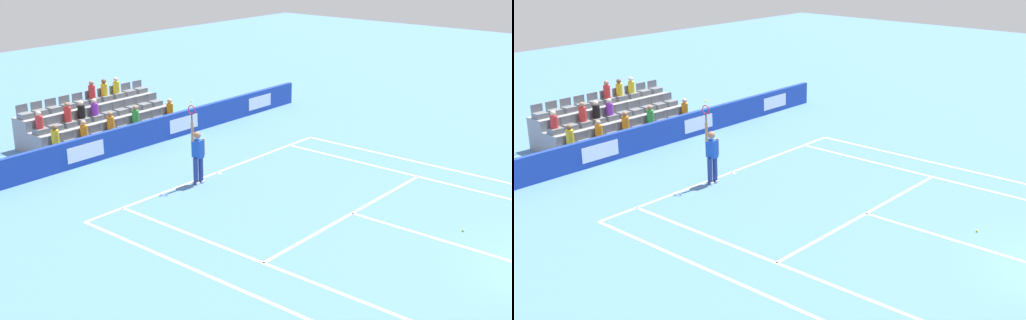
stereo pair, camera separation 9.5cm
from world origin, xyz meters
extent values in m
cube|color=white|center=(0.00, -11.89, 0.00)|extent=(10.97, 0.10, 0.01)
cube|color=white|center=(0.00, -6.40, 0.00)|extent=(8.23, 0.10, 0.01)
cube|color=white|center=(0.00, -3.20, 0.00)|extent=(0.10, 6.40, 0.01)
cube|color=white|center=(4.12, -5.95, 0.00)|extent=(0.10, 11.89, 0.01)
cube|color=white|center=(-4.12, -5.95, 0.00)|extent=(0.10, 11.89, 0.01)
cube|color=white|center=(5.49, -5.95, 0.00)|extent=(0.10, 11.89, 0.01)
cube|color=white|center=(-5.49, -5.95, 0.00)|extent=(0.10, 11.89, 0.01)
cube|color=white|center=(0.00, -11.79, 0.00)|extent=(0.10, 0.20, 0.01)
cube|color=#193899|center=(0.00, -16.09, 0.50)|extent=(19.23, 0.20, 0.99)
cube|color=white|center=(-7.21, -15.98, 0.50)|extent=(1.54, 0.01, 0.56)
cube|color=white|center=(-2.40, -15.98, 0.50)|extent=(1.54, 0.01, 0.56)
cube|color=white|center=(2.40, -15.98, 0.50)|extent=(1.54, 0.01, 0.56)
cylinder|color=navy|center=(1.02, -11.64, 0.45)|extent=(0.16, 0.16, 0.90)
cylinder|color=navy|center=(1.26, -11.64, 0.45)|extent=(0.16, 0.16, 0.90)
cube|color=white|center=(1.02, -11.64, 0.04)|extent=(0.12, 0.26, 0.08)
cube|color=white|center=(1.26, -11.64, 0.04)|extent=(0.12, 0.26, 0.08)
cube|color=#1947B2|center=(1.14, -11.64, 1.20)|extent=(0.22, 0.36, 0.60)
sphere|color=#9E7251|center=(1.14, -11.64, 1.66)|extent=(0.24, 0.24, 0.24)
cylinder|color=#9E7251|center=(1.36, -11.64, 1.81)|extent=(0.09, 0.09, 0.62)
cylinder|color=#9E7251|center=(0.92, -11.59, 1.22)|extent=(0.09, 0.09, 0.56)
cylinder|color=black|center=(1.36, -11.64, 2.26)|extent=(0.04, 0.04, 0.28)
torus|color=red|center=(1.36, -11.64, 2.54)|extent=(0.03, 0.31, 0.31)
sphere|color=#D1E533|center=(1.36, -11.64, 2.82)|extent=(0.07, 0.07, 0.07)
cube|color=gray|center=(0.00, -17.17, 0.21)|extent=(6.20, 0.95, 0.42)
cube|color=slate|center=(-2.79, -17.17, 0.52)|extent=(0.48, 0.44, 0.20)
cube|color=slate|center=(-2.79, -17.37, 0.77)|extent=(0.48, 0.04, 0.30)
cube|color=slate|center=(-2.17, -17.17, 0.52)|extent=(0.48, 0.44, 0.20)
cube|color=slate|center=(-2.17, -17.37, 0.77)|extent=(0.48, 0.04, 0.30)
cube|color=slate|center=(-1.55, -17.17, 0.52)|extent=(0.48, 0.44, 0.20)
cube|color=slate|center=(-1.55, -17.37, 0.77)|extent=(0.48, 0.04, 0.30)
cube|color=slate|center=(-0.93, -17.17, 0.52)|extent=(0.48, 0.44, 0.20)
cube|color=slate|center=(-0.93, -17.37, 0.77)|extent=(0.48, 0.04, 0.30)
cube|color=slate|center=(-0.31, -17.17, 0.52)|extent=(0.48, 0.44, 0.20)
cube|color=slate|center=(-0.31, -17.37, 0.77)|extent=(0.48, 0.04, 0.30)
cube|color=slate|center=(0.31, -17.17, 0.52)|extent=(0.48, 0.44, 0.20)
cube|color=slate|center=(0.31, -17.37, 0.77)|extent=(0.48, 0.04, 0.30)
cube|color=slate|center=(0.93, -17.17, 0.52)|extent=(0.48, 0.44, 0.20)
cube|color=slate|center=(0.93, -17.37, 0.77)|extent=(0.48, 0.04, 0.30)
cube|color=slate|center=(1.55, -17.17, 0.52)|extent=(0.48, 0.44, 0.20)
cube|color=slate|center=(1.55, -17.37, 0.77)|extent=(0.48, 0.04, 0.30)
cube|color=slate|center=(2.17, -17.17, 0.52)|extent=(0.48, 0.44, 0.20)
cube|color=slate|center=(2.17, -17.37, 0.77)|extent=(0.48, 0.04, 0.30)
cube|color=slate|center=(2.79, -17.17, 0.52)|extent=(0.48, 0.44, 0.20)
cube|color=slate|center=(2.79, -17.37, 0.77)|extent=(0.48, 0.04, 0.30)
cube|color=gray|center=(0.00, -18.12, 0.42)|extent=(6.20, 0.95, 0.84)
cube|color=slate|center=(-2.79, -18.12, 0.94)|extent=(0.48, 0.44, 0.20)
cube|color=slate|center=(-2.79, -18.32, 1.19)|extent=(0.48, 0.04, 0.30)
cube|color=slate|center=(-2.17, -18.12, 0.94)|extent=(0.48, 0.44, 0.20)
cube|color=slate|center=(-2.17, -18.32, 1.19)|extent=(0.48, 0.04, 0.30)
cube|color=slate|center=(-1.55, -18.12, 0.94)|extent=(0.48, 0.44, 0.20)
cube|color=slate|center=(-1.55, -18.32, 1.19)|extent=(0.48, 0.04, 0.30)
cube|color=slate|center=(-0.93, -18.12, 0.94)|extent=(0.48, 0.44, 0.20)
cube|color=slate|center=(-0.93, -18.32, 1.19)|extent=(0.48, 0.04, 0.30)
cube|color=slate|center=(-0.31, -18.12, 0.94)|extent=(0.48, 0.44, 0.20)
cube|color=slate|center=(-0.31, -18.32, 1.19)|extent=(0.48, 0.04, 0.30)
cube|color=slate|center=(0.31, -18.12, 0.94)|extent=(0.48, 0.44, 0.20)
cube|color=slate|center=(0.31, -18.32, 1.19)|extent=(0.48, 0.04, 0.30)
cube|color=slate|center=(0.93, -18.12, 0.94)|extent=(0.48, 0.44, 0.20)
cube|color=slate|center=(0.93, -18.32, 1.19)|extent=(0.48, 0.04, 0.30)
cube|color=slate|center=(1.55, -18.12, 0.94)|extent=(0.48, 0.44, 0.20)
cube|color=slate|center=(1.55, -18.32, 1.19)|extent=(0.48, 0.04, 0.30)
cube|color=slate|center=(2.17, -18.12, 0.94)|extent=(0.48, 0.44, 0.20)
cube|color=slate|center=(2.17, -18.32, 1.19)|extent=(0.48, 0.04, 0.30)
cube|color=slate|center=(2.79, -18.12, 0.94)|extent=(0.48, 0.44, 0.20)
cube|color=slate|center=(2.79, -18.32, 1.19)|extent=(0.48, 0.04, 0.30)
cube|color=gray|center=(0.00, -19.07, 0.63)|extent=(6.20, 0.95, 1.26)
cube|color=slate|center=(-2.79, -19.07, 1.36)|extent=(0.48, 0.44, 0.20)
cube|color=slate|center=(-2.79, -19.27, 1.61)|extent=(0.48, 0.04, 0.30)
cube|color=slate|center=(-2.17, -19.07, 1.36)|extent=(0.48, 0.44, 0.20)
cube|color=slate|center=(-2.17, -19.27, 1.61)|extent=(0.48, 0.04, 0.30)
cube|color=slate|center=(-1.55, -19.07, 1.36)|extent=(0.48, 0.44, 0.20)
cube|color=slate|center=(-1.55, -19.27, 1.61)|extent=(0.48, 0.04, 0.30)
cube|color=slate|center=(-0.93, -19.07, 1.36)|extent=(0.48, 0.44, 0.20)
cube|color=slate|center=(-0.93, -19.27, 1.61)|extent=(0.48, 0.04, 0.30)
cube|color=slate|center=(-0.31, -19.07, 1.36)|extent=(0.48, 0.44, 0.20)
cube|color=slate|center=(-0.31, -19.27, 1.61)|extent=(0.48, 0.04, 0.30)
cube|color=slate|center=(0.31, -19.07, 1.36)|extent=(0.48, 0.44, 0.20)
cube|color=slate|center=(0.31, -19.27, 1.61)|extent=(0.48, 0.04, 0.30)
cube|color=slate|center=(0.93, -19.07, 1.36)|extent=(0.48, 0.44, 0.20)
cube|color=slate|center=(0.93, -19.27, 1.61)|extent=(0.48, 0.04, 0.30)
cube|color=slate|center=(1.55, -19.07, 1.36)|extent=(0.48, 0.44, 0.20)
cube|color=slate|center=(1.55, -19.27, 1.61)|extent=(0.48, 0.04, 0.30)
cube|color=slate|center=(2.17, -19.07, 1.36)|extent=(0.48, 0.44, 0.20)
cube|color=slate|center=(2.17, -19.27, 1.61)|extent=(0.48, 0.04, 0.30)
cube|color=slate|center=(2.79, -19.07, 1.36)|extent=(0.48, 0.44, 0.20)
cube|color=slate|center=(2.79, -19.27, 1.61)|extent=(0.48, 0.04, 0.30)
cylinder|color=red|center=(2.79, -18.17, 1.27)|extent=(0.28, 0.28, 0.46)
sphere|color=beige|center=(2.79, -18.17, 1.60)|extent=(0.20, 0.20, 0.20)
cylinder|color=orange|center=(-2.79, -17.22, 0.85)|extent=(0.28, 0.28, 0.46)
sphere|color=#D3A884|center=(-2.79, -17.22, 1.18)|extent=(0.20, 0.20, 0.20)
cylinder|color=green|center=(-0.93, -17.22, 0.88)|extent=(0.28, 0.28, 0.52)
sphere|color=#9E7251|center=(-0.93, -17.22, 1.24)|extent=(0.20, 0.20, 0.20)
cylinder|color=purple|center=(0.31, -18.17, 1.27)|extent=(0.28, 0.28, 0.46)
sphere|color=beige|center=(0.31, -18.17, 1.60)|extent=(0.20, 0.20, 0.20)
cylinder|color=yellow|center=(-0.93, -19.12, 1.71)|extent=(0.28, 0.28, 0.49)
sphere|color=brown|center=(-0.93, -19.12, 2.05)|extent=(0.20, 0.20, 0.20)
cylinder|color=orange|center=(1.55, -17.22, 0.84)|extent=(0.28, 0.28, 0.43)
sphere|color=#D3A884|center=(1.55, -17.22, 1.15)|extent=(0.20, 0.20, 0.20)
cylinder|color=yellow|center=(2.79, -17.22, 0.88)|extent=(0.28, 0.28, 0.52)
sphere|color=brown|center=(2.79, -17.22, 1.24)|extent=(0.20, 0.20, 0.20)
cylinder|color=black|center=(0.93, -18.17, 1.28)|extent=(0.28, 0.28, 0.48)
sphere|color=beige|center=(0.93, -18.17, 1.62)|extent=(0.20, 0.20, 0.20)
cylinder|color=red|center=(1.55, -18.17, 1.31)|extent=(0.28, 0.28, 0.55)
sphere|color=#9E7251|center=(1.55, -18.17, 1.69)|extent=(0.20, 0.20, 0.20)
cylinder|color=red|center=(-0.31, -19.12, 1.72)|extent=(0.28, 0.28, 0.52)
sphere|color=#9E7251|center=(-0.31, -19.12, 2.08)|extent=(0.20, 0.20, 0.20)
cylinder|color=orange|center=(0.31, -17.22, 0.88)|extent=(0.28, 0.28, 0.51)
sphere|color=#9E7251|center=(0.31, -17.22, 1.23)|extent=(0.20, 0.20, 0.20)
cylinder|color=yellow|center=(-1.55, -19.12, 1.70)|extent=(0.28, 0.28, 0.47)
sphere|color=beige|center=(-1.55, -19.12, 2.03)|extent=(0.20, 0.20, 0.20)
sphere|color=#D1E533|center=(-0.91, -3.37, 0.03)|extent=(0.07, 0.07, 0.07)
camera|label=1|loc=(15.75, 3.20, 7.86)|focal=47.11mm
camera|label=2|loc=(15.68, 3.28, 7.86)|focal=47.11mm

